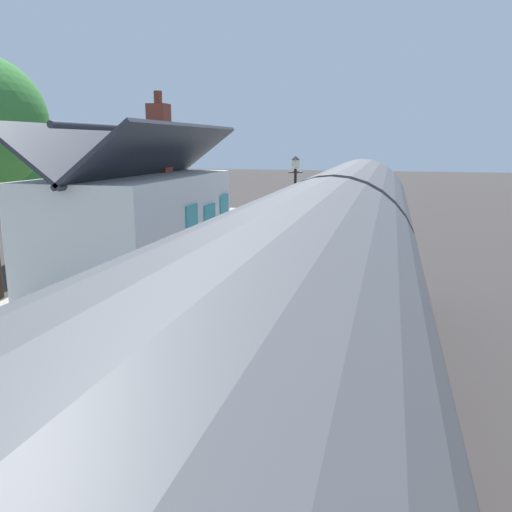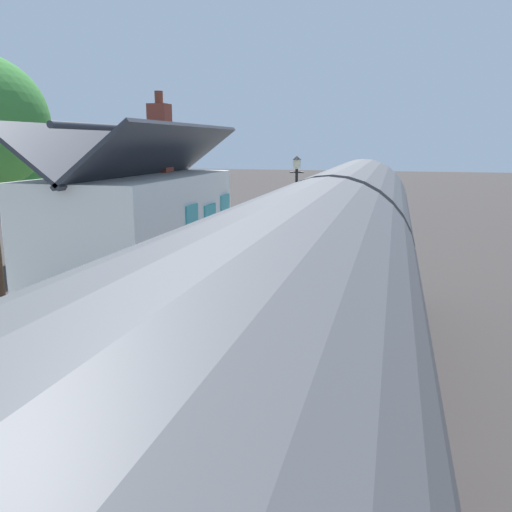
{
  "view_description": "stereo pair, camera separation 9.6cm",
  "coord_description": "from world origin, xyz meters",
  "px_view_note": "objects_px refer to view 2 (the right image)",
  "views": [
    {
      "loc": [
        -14.16,
        -1.75,
        4.81
      ],
      "look_at": [
        -1.46,
        1.5,
        1.96
      ],
      "focal_mm": 36.77,
      "sensor_mm": 36.0,
      "label": 1
    },
    {
      "loc": [
        -14.14,
        -1.84,
        4.81
      ],
      "look_at": [
        -1.46,
        1.5,
        1.96
      ],
      "focal_mm": 36.77,
      "sensor_mm": 36.0,
      "label": 2
    }
  ],
  "objects_px": {
    "train": "(326,309)",
    "station_building": "(138,225)",
    "planter_by_door": "(272,223)",
    "lamp_post_platform": "(296,184)",
    "bench_near_building": "(271,212)",
    "bench_platform_end": "(261,222)",
    "planter_corner_building": "(241,218)",
    "tree_mid_background": "(3,148)",
    "planter_bench_right": "(102,397)"
  },
  "relations": [
    {
      "from": "tree_mid_background",
      "to": "station_building",
      "type": "bearing_deg",
      "value": -119.73
    },
    {
      "from": "planter_by_door",
      "to": "planter_bench_right",
      "type": "xyz_separation_m",
      "value": [
        -15.42,
        -1.23,
        -0.07
      ]
    },
    {
      "from": "train",
      "to": "planter_corner_building",
      "type": "relative_size",
      "value": 24.43
    },
    {
      "from": "planter_corner_building",
      "to": "bench_platform_end",
      "type": "bearing_deg",
      "value": -140.67
    },
    {
      "from": "train",
      "to": "bench_near_building",
      "type": "bearing_deg",
      "value": 16.0
    },
    {
      "from": "station_building",
      "to": "planter_by_door",
      "type": "distance_m",
      "value": 8.48
    },
    {
      "from": "train",
      "to": "station_building",
      "type": "distance_m",
      "value": 7.69
    },
    {
      "from": "bench_near_building",
      "to": "planter_bench_right",
      "type": "xyz_separation_m",
      "value": [
        -19.55,
        -2.24,
        -0.0
      ]
    },
    {
      "from": "bench_platform_end",
      "to": "planter_by_door",
      "type": "bearing_deg",
      "value": -137.93
    },
    {
      "from": "bench_platform_end",
      "to": "lamp_post_platform",
      "type": "relative_size",
      "value": 0.42
    },
    {
      "from": "bench_platform_end",
      "to": "train",
      "type": "bearing_deg",
      "value": -161.71
    },
    {
      "from": "bench_platform_end",
      "to": "bench_near_building",
      "type": "height_order",
      "value": "same"
    },
    {
      "from": "bench_near_building",
      "to": "tree_mid_background",
      "type": "height_order",
      "value": "tree_mid_background"
    },
    {
      "from": "planter_bench_right",
      "to": "lamp_post_platform",
      "type": "relative_size",
      "value": 0.27
    },
    {
      "from": "station_building",
      "to": "planter_by_door",
      "type": "relative_size",
      "value": 6.84
    },
    {
      "from": "station_building",
      "to": "tree_mid_background",
      "type": "relative_size",
      "value": 1.0
    },
    {
      "from": "train",
      "to": "bench_near_building",
      "type": "relative_size",
      "value": 12.3
    },
    {
      "from": "train",
      "to": "tree_mid_background",
      "type": "bearing_deg",
      "value": 55.37
    },
    {
      "from": "train",
      "to": "planter_bench_right",
      "type": "relative_size",
      "value": 19.11
    },
    {
      "from": "station_building",
      "to": "planter_bench_right",
      "type": "xyz_separation_m",
      "value": [
        -7.22,
        -3.11,
        -1.15
      ]
    },
    {
      "from": "bench_platform_end",
      "to": "planter_bench_right",
      "type": "relative_size",
      "value": 1.56
    },
    {
      "from": "train",
      "to": "planter_bench_right",
      "type": "xyz_separation_m",
      "value": [
        -2.23,
        2.73,
        -0.78
      ]
    },
    {
      "from": "train",
      "to": "bench_platform_end",
      "type": "relative_size",
      "value": 12.25
    },
    {
      "from": "bench_platform_end",
      "to": "planter_corner_building",
      "type": "xyz_separation_m",
      "value": [
        1.78,
        1.46,
        -0.12
      ]
    },
    {
      "from": "bench_platform_end",
      "to": "bench_near_building",
      "type": "bearing_deg",
      "value": 6.25
    },
    {
      "from": "bench_near_building",
      "to": "planter_corner_building",
      "type": "distance_m",
      "value": 1.97
    },
    {
      "from": "station_building",
      "to": "tree_mid_background",
      "type": "bearing_deg",
      "value": 60.27
    },
    {
      "from": "bench_near_building",
      "to": "lamp_post_platform",
      "type": "height_order",
      "value": "lamp_post_platform"
    },
    {
      "from": "train",
      "to": "lamp_post_platform",
      "type": "distance_m",
      "value": 11.08
    },
    {
      "from": "planter_by_door",
      "to": "lamp_post_platform",
      "type": "bearing_deg",
      "value": -149.11
    },
    {
      "from": "lamp_post_platform",
      "to": "tree_mid_background",
      "type": "xyz_separation_m",
      "value": [
        -1.14,
        11.41,
        1.26
      ]
    },
    {
      "from": "planter_corner_building",
      "to": "lamp_post_platform",
      "type": "bearing_deg",
      "value": -144.2
    },
    {
      "from": "planter_corner_building",
      "to": "tree_mid_background",
      "type": "bearing_deg",
      "value": 127.85
    },
    {
      "from": "planter_corner_building",
      "to": "bench_near_building",
      "type": "bearing_deg",
      "value": -33.45
    },
    {
      "from": "bench_platform_end",
      "to": "planter_corner_building",
      "type": "bearing_deg",
      "value": 39.33
    },
    {
      "from": "planter_by_door",
      "to": "lamp_post_platform",
      "type": "xyz_separation_m",
      "value": [
        -2.46,
        -1.47,
        1.84
      ]
    },
    {
      "from": "planter_corner_building",
      "to": "station_building",
      "type": "bearing_deg",
      "value": -178.85
    },
    {
      "from": "bench_platform_end",
      "to": "bench_near_building",
      "type": "relative_size",
      "value": 1.0
    },
    {
      "from": "station_building",
      "to": "planter_by_door",
      "type": "xyz_separation_m",
      "value": [
        8.2,
        -1.88,
        -1.08
      ]
    },
    {
      "from": "train",
      "to": "planter_bench_right",
      "type": "height_order",
      "value": "train"
    },
    {
      "from": "bench_near_building",
      "to": "bench_platform_end",
      "type": "bearing_deg",
      "value": -173.75
    },
    {
      "from": "train",
      "to": "planter_by_door",
      "type": "distance_m",
      "value": 13.8
    },
    {
      "from": "train",
      "to": "bench_platform_end",
      "type": "bearing_deg",
      "value": 18.29
    },
    {
      "from": "bench_platform_end",
      "to": "lamp_post_platform",
      "type": "xyz_separation_m",
      "value": [
        -3.17,
        -2.11,
        1.91
      ]
    },
    {
      "from": "bench_near_building",
      "to": "lamp_post_platform",
      "type": "relative_size",
      "value": 0.41
    },
    {
      "from": "planter_by_door",
      "to": "station_building",
      "type": "bearing_deg",
      "value": 167.09
    },
    {
      "from": "bench_platform_end",
      "to": "tree_mid_background",
      "type": "bearing_deg",
      "value": 114.87
    },
    {
      "from": "station_building",
      "to": "lamp_post_platform",
      "type": "xyz_separation_m",
      "value": [
        5.74,
        -3.35,
        0.77
      ]
    },
    {
      "from": "bench_platform_end",
      "to": "planter_bench_right",
      "type": "distance_m",
      "value": 16.24
    },
    {
      "from": "planter_bench_right",
      "to": "tree_mid_background",
      "type": "xyz_separation_m",
      "value": [
        11.82,
        11.16,
        3.18
      ]
    }
  ]
}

